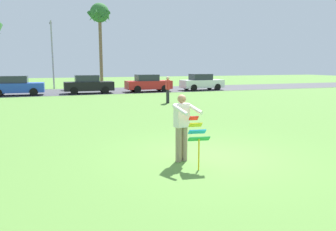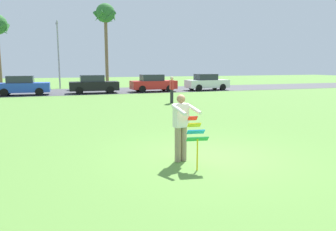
{
  "view_description": "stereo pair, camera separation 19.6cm",
  "coord_description": "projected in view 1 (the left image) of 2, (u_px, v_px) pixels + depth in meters",
  "views": [
    {
      "loc": [
        -4.06,
        -7.67,
        2.46
      ],
      "look_at": [
        -0.88,
        0.9,
        1.05
      ],
      "focal_mm": 34.94,
      "sensor_mm": 36.0,
      "label": 1
    },
    {
      "loc": [
        -3.87,
        -7.74,
        2.46
      ],
      "look_at": [
        -0.88,
        0.9,
        1.05
      ],
      "focal_mm": 34.94,
      "sensor_mm": 36.0,
      "label": 2
    }
  ],
  "objects": [
    {
      "name": "person_kite_flyer",
      "position": [
        182.0,
        125.0,
        8.32
      ],
      "size": [
        0.64,
        0.73,
        1.73
      ],
      "color": "gray",
      "rests_on": "ground"
    },
    {
      "name": "parked_car_blue",
      "position": [
        16.0,
        86.0,
        26.58
      ],
      "size": [
        4.26,
        1.95,
        1.6
      ],
      "color": "#2347B7",
      "rests_on": "ground"
    },
    {
      "name": "ground_plane",
      "position": [
        210.0,
        157.0,
        8.88
      ],
      "size": [
        120.0,
        120.0,
        0.0
      ],
      "primitive_type": "plane",
      "color": "#568438"
    },
    {
      "name": "parked_car_red",
      "position": [
        148.0,
        83.0,
        30.42
      ],
      "size": [
        4.22,
        1.88,
        1.6
      ],
      "color": "red",
      "rests_on": "ground"
    },
    {
      "name": "kite_held",
      "position": [
        197.0,
        134.0,
        7.77
      ],
      "size": [
        0.53,
        0.68,
        1.23
      ],
      "color": "red",
      "rests_on": "ground"
    },
    {
      "name": "parked_car_black",
      "position": [
        88.0,
        85.0,
        28.55
      ],
      "size": [
        4.23,
        1.9,
        1.6
      ],
      "color": "black",
      "rests_on": "ground"
    },
    {
      "name": "palm_tree_right_near",
      "position": [
        100.0,
        17.0,
        36.18
      ],
      "size": [
        2.58,
        2.71,
        9.24
      ],
      "color": "brown",
      "rests_on": "ground"
    },
    {
      "name": "road_strip",
      "position": [
        93.0,
        91.0,
        31.11
      ],
      "size": [
        120.0,
        8.0,
        0.01
      ],
      "primitive_type": "cube",
      "color": "#424247",
      "rests_on": "ground"
    },
    {
      "name": "streetlight_pole",
      "position": [
        52.0,
        50.0,
        33.96
      ],
      "size": [
        0.24,
        1.65,
        7.0
      ],
      "color": "#9E9EA3",
      "rests_on": "ground"
    },
    {
      "name": "person_walker_near",
      "position": [
        168.0,
        89.0,
        21.25
      ],
      "size": [
        0.24,
        0.57,
        1.73
      ],
      "color": "#26262B",
      "rests_on": "ground"
    },
    {
      "name": "parked_car_white",
      "position": [
        202.0,
        82.0,
        32.32
      ],
      "size": [
        4.25,
        1.94,
        1.6
      ],
      "color": "white",
      "rests_on": "ground"
    }
  ]
}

